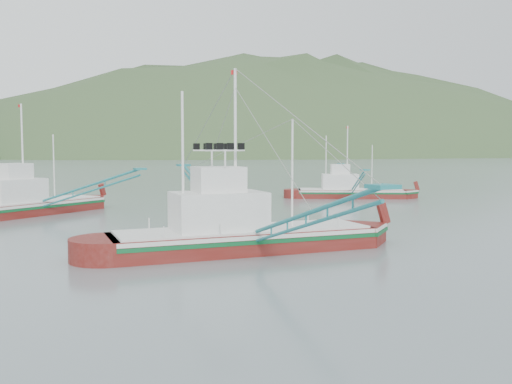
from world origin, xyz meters
name	(u,v)px	position (x,y,z in m)	size (l,w,h in m)	color
ground	(300,253)	(0.00, 0.00, 0.00)	(1200.00, 1200.00, 0.00)	slate
main_boat	(240,224)	(-2.96, 2.04, 1.67)	(16.16, 28.80, 11.66)	#5D120E
bg_boat_right	(350,182)	(24.43, 30.09, 2.00)	(14.81, 22.26, 9.65)	#5D120E
bg_boat_left	(27,190)	(-13.12, 27.73, 2.34)	(19.68, 24.52, 11.03)	#5D120E
headland_right	(293,155)	(240.00, 430.00, 0.00)	(684.00, 432.00, 306.00)	#354F28
ridge_distant	(38,155)	(30.00, 560.00, 0.00)	(960.00, 400.00, 240.00)	slate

